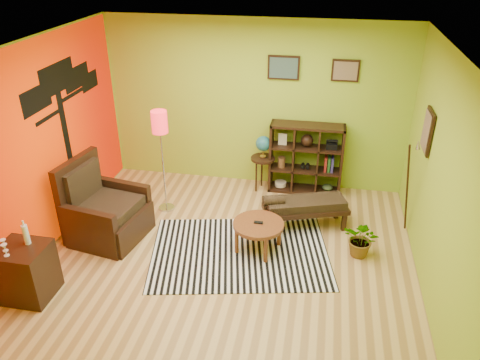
% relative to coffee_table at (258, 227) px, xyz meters
% --- Properties ---
extents(ground, '(5.00, 5.00, 0.00)m').
position_rel_coffee_table_xyz_m(ground, '(-0.38, -0.22, -0.37)').
color(ground, tan).
rests_on(ground, ground).
extents(room_shell, '(5.04, 4.54, 2.82)m').
position_rel_coffee_table_xyz_m(room_shell, '(-0.48, -0.20, 1.43)').
color(room_shell, '#98BD2B').
rests_on(room_shell, ground).
extents(zebra_rug, '(2.71, 2.15, 0.01)m').
position_rel_coffee_table_xyz_m(zebra_rug, '(-0.23, -0.13, -0.36)').
color(zebra_rug, white).
rests_on(zebra_rug, ground).
extents(coffee_table, '(0.70, 0.70, 0.45)m').
position_rel_coffee_table_xyz_m(coffee_table, '(0.00, 0.00, 0.00)').
color(coffee_table, brown).
rests_on(coffee_table, ground).
extents(armchair, '(1.11, 1.11, 1.17)m').
position_rel_coffee_table_xyz_m(armchair, '(-2.23, -0.06, -0.02)').
color(armchair, black).
rests_on(armchair, ground).
extents(side_cabinet, '(0.59, 0.53, 1.01)m').
position_rel_coffee_table_xyz_m(side_cabinet, '(-2.58, -1.43, -0.02)').
color(side_cabinet, black).
rests_on(side_cabinet, ground).
extents(floor_lamp, '(0.25, 0.25, 1.64)m').
position_rel_coffee_table_xyz_m(floor_lamp, '(-1.61, 0.81, 0.96)').
color(floor_lamp, silver).
rests_on(floor_lamp, ground).
extents(globe_table, '(0.40, 0.40, 0.98)m').
position_rel_coffee_table_xyz_m(globe_table, '(-0.19, 1.73, 0.37)').
color(globe_table, black).
rests_on(globe_table, ground).
extents(cube_shelf, '(1.20, 0.35, 1.20)m').
position_rel_coffee_table_xyz_m(cube_shelf, '(0.53, 1.81, 0.23)').
color(cube_shelf, black).
rests_on(cube_shelf, ground).
extents(bench, '(1.31, 0.82, 0.57)m').
position_rel_coffee_table_xyz_m(bench, '(0.56, 0.68, -0.00)').
color(bench, black).
rests_on(bench, ground).
extents(potted_plant, '(0.65, 0.67, 0.41)m').
position_rel_coffee_table_xyz_m(potted_plant, '(1.40, 0.12, -0.16)').
color(potted_plant, '#26661E').
rests_on(potted_plant, ground).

